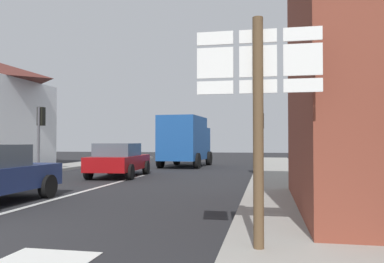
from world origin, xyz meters
name	(u,v)px	position (x,y,z in m)	size (l,w,h in m)	color
ground_plane	(128,180)	(0.00, 10.00, 0.00)	(80.00, 80.00, 0.00)	#232326
sidewalk_right	(285,187)	(6.13, 8.00, 0.07)	(2.35, 44.00, 0.14)	gray
lane_centre_stripe	(82,192)	(0.00, 6.00, 0.01)	(0.16, 12.00, 0.01)	silver
sedan_far	(119,159)	(-0.83, 11.10, 0.76)	(2.20, 4.31, 1.47)	maroon
delivery_truck	(185,140)	(0.62, 18.28, 1.65)	(2.71, 5.11, 3.05)	#19478C
route_sign_post	(258,107)	(5.45, 0.25, 2.00)	(1.66, 0.14, 3.20)	brown
traffic_light_far_right	(261,127)	(5.26, 17.94, 2.38)	(0.30, 0.49, 3.22)	#47474C
traffic_light_near_right	(259,113)	(5.26, 11.78, 2.75)	(0.30, 0.49, 3.72)	#47474C
traffic_light_near_left	(40,124)	(-5.26, 12.04, 2.39)	(0.30, 0.49, 3.23)	#47474C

